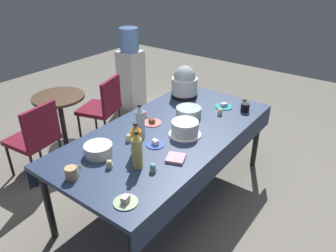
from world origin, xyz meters
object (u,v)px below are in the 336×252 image
at_px(frosted_layer_cake, 185,128).
at_px(dessert_plate_sage, 126,201).
at_px(cupcake_vanilla, 145,114).
at_px(round_cafe_table, 61,113).
at_px(coffee_mug_black, 245,107).
at_px(ceramic_snack_bowl, 98,150).
at_px(cupcake_mint, 109,164).
at_px(dessert_plate_teal, 224,106).
at_px(potluck_table, 168,137).
at_px(maroon_chair_right, 103,105).
at_px(soda_bottle_water, 140,122).
at_px(water_cooler, 131,71).
at_px(cupcake_lemon, 129,138).
at_px(dessert_plate_coral, 152,122).
at_px(coffee_mug_tan, 72,173).
at_px(cupcake_rose, 220,112).
at_px(soda_bottle_ginger_ale, 137,151).
at_px(soda_bottle_orange_juice, 136,140).
at_px(cupcake_berry, 244,101).
at_px(glass_salad_bowl, 189,112).
at_px(slow_cooker, 185,83).
at_px(cupcake_cocoa, 153,168).
at_px(maroon_chair_left, 36,136).
at_px(dessert_plate_cobalt, 155,144).

distance_m(frosted_layer_cake, dessert_plate_sage, 0.98).
bearing_deg(cupcake_vanilla, round_cafe_table, 96.47).
bearing_deg(coffee_mug_black, dessert_plate_sage, 178.96).
relative_size(frosted_layer_cake, coffee_mug_black, 2.28).
distance_m(ceramic_snack_bowl, cupcake_mint, 0.21).
bearing_deg(dessert_plate_teal, potluck_table, 168.32).
xyz_separation_m(potluck_table, maroon_chair_right, (0.42, 1.33, -0.20)).
height_order(soda_bottle_water, water_cooler, water_cooler).
xyz_separation_m(potluck_table, cupcake_lemon, (-0.35, 0.16, 0.09)).
bearing_deg(dessert_plate_coral, coffee_mug_tan, -175.39).
distance_m(cupcake_vanilla, cupcake_rose, 0.75).
xyz_separation_m(cupcake_mint, soda_bottle_ginger_ale, (0.14, -0.17, 0.11)).
distance_m(potluck_table, soda_bottle_orange_juice, 0.49).
bearing_deg(cupcake_mint, soda_bottle_ginger_ale, -50.82).
bearing_deg(cupcake_vanilla, cupcake_berry, -36.76).
distance_m(glass_salad_bowl, cupcake_rose, 0.32).
height_order(cupcake_berry, soda_bottle_water, soda_bottle_water).
xyz_separation_m(glass_salad_bowl, maroon_chair_right, (0.07, 1.32, -0.31)).
bearing_deg(cupcake_berry, cupcake_lemon, 160.24).
bearing_deg(dessert_plate_sage, cupcake_vanilla, 34.44).
bearing_deg(slow_cooker, coffee_mug_tan, -173.47).
bearing_deg(dessert_plate_teal, soda_bottle_ginger_ale, 179.70).
relative_size(frosted_layer_cake, ceramic_snack_bowl, 1.28).
bearing_deg(glass_salad_bowl, cupcake_berry, -27.18).
distance_m(dessert_plate_sage, cupcake_vanilla, 1.24).
relative_size(frosted_layer_cake, soda_bottle_orange_juice, 1.04).
distance_m(cupcake_lemon, water_cooler, 2.37).
bearing_deg(coffee_mug_black, cupcake_cocoa, 175.65).
height_order(cupcake_berry, maroon_chair_left, maroon_chair_left).
bearing_deg(dessert_plate_coral, cupcake_vanilla, 67.28).
relative_size(cupcake_rose, maroon_chair_right, 0.08).
bearing_deg(cupcake_lemon, dessert_plate_cobalt, -69.10).
height_order(coffee_mug_tan, maroon_chair_right, maroon_chair_right).
distance_m(slow_cooker, water_cooler, 1.59).
xyz_separation_m(cupcake_cocoa, cupcake_berry, (1.52, -0.03, 0.00)).
xyz_separation_m(frosted_layer_cake, maroon_chair_right, (0.39, 1.49, -0.32)).
bearing_deg(potluck_table, round_cafe_table, 91.84).
distance_m(cupcake_vanilla, soda_bottle_orange_juice, 0.66).
height_order(ceramic_snack_bowl, soda_bottle_water, soda_bottle_water).
xyz_separation_m(ceramic_snack_bowl, dessert_plate_teal, (1.42, -0.37, -0.04)).
bearing_deg(cupcake_mint, cupcake_vanilla, 22.42).
bearing_deg(maroon_chair_right, coffee_mug_black, -77.44).
height_order(coffee_mug_black, coffee_mug_tan, coffee_mug_tan).
relative_size(cupcake_mint, cupcake_rose, 1.00).
relative_size(potluck_table, soda_bottle_orange_juice, 7.83).
bearing_deg(soda_bottle_ginger_ale, cupcake_berry, -5.64).
relative_size(cupcake_cocoa, water_cooler, 0.05).
bearing_deg(maroon_chair_left, slow_cooker, -37.67).
xyz_separation_m(dessert_plate_sage, coffee_mug_black, (1.74, -0.03, 0.03)).
xyz_separation_m(dessert_plate_teal, dessert_plate_cobalt, (-1.03, 0.10, 0.00)).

